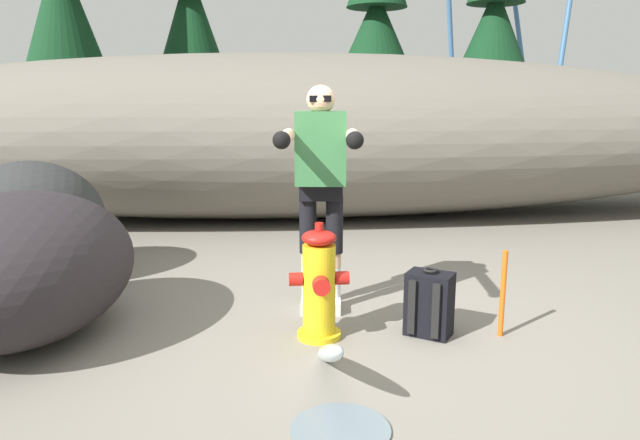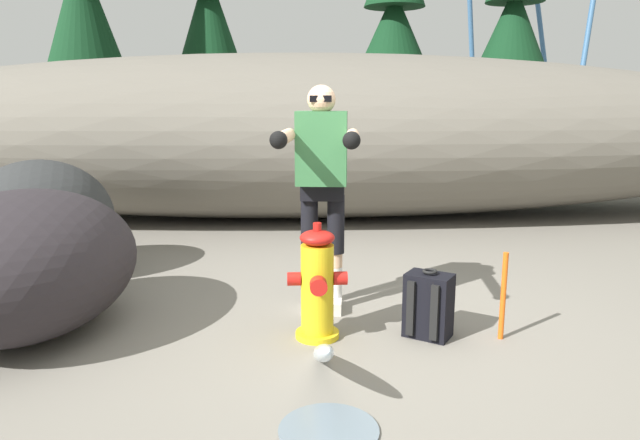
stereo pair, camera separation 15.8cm
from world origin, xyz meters
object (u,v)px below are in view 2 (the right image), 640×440
(spare_backpack, at_px, (429,306))
(boulder_mid, at_px, (42,218))
(fire_hydrant, at_px, (317,286))
(boulder_large, at_px, (26,263))
(survey_stake, at_px, (503,296))
(utility_worker, at_px, (322,171))

(spare_backpack, xyz_separation_m, boulder_mid, (-3.18, 1.59, 0.31))
(fire_hydrant, bearing_deg, boulder_large, 174.59)
(boulder_large, distance_m, survey_stake, 3.22)
(utility_worker, bearing_deg, survey_stake, 71.61)
(survey_stake, bearing_deg, fire_hydrant, 176.02)
(boulder_large, bearing_deg, fire_hydrant, -5.41)
(spare_backpack, bearing_deg, survey_stake, -64.87)
(fire_hydrant, bearing_deg, survey_stake, -3.98)
(spare_backpack, relative_size, survey_stake, 0.78)
(boulder_large, bearing_deg, utility_worker, 7.98)
(utility_worker, bearing_deg, boulder_mid, -107.28)
(fire_hydrant, distance_m, boulder_mid, 2.90)
(spare_backpack, distance_m, survey_stake, 0.49)
(survey_stake, bearing_deg, boulder_large, 175.14)
(utility_worker, xyz_separation_m, boulder_large, (-2.02, -0.28, -0.58))
(spare_backpack, distance_m, boulder_mid, 3.57)
(boulder_mid, height_order, survey_stake, boulder_mid)
(fire_hydrant, xyz_separation_m, boulder_large, (-1.97, 0.19, 0.13))
(survey_stake, bearing_deg, boulder_mid, 155.55)
(fire_hydrant, height_order, survey_stake, fire_hydrant)
(fire_hydrant, relative_size, utility_worker, 0.47)
(fire_hydrant, height_order, spare_backpack, fire_hydrant)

